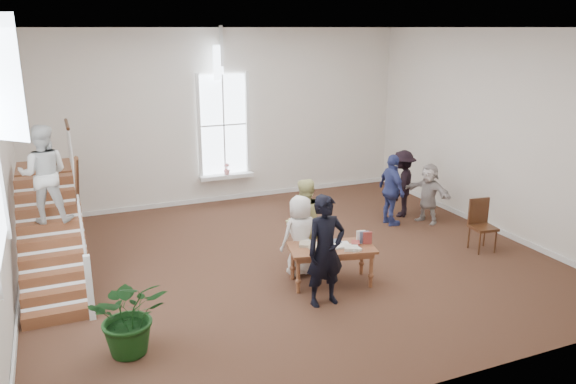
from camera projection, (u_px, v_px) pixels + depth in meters
name	position (u px, v px, depth m)	size (l,w,h in m)	color
ground	(290.00, 260.00, 11.29)	(10.00, 10.00, 0.00)	#45281B
room_shell	(226.00, 186.00, 15.06)	(10.49, 10.00, 10.00)	silver
staircase	(47.00, 198.00, 9.88)	(1.10, 4.10, 2.92)	brown
library_table	(332.00, 251.00, 10.10)	(1.66, 1.09, 0.78)	brown
police_officer	(326.00, 251.00, 9.27)	(0.70, 0.46, 1.91)	black
elderly_woman	(300.00, 236.00, 10.46)	(0.75, 0.49, 1.54)	silver
person_yellow	(304.00, 221.00, 10.99)	(0.83, 0.64, 1.70)	#DAD588
woman_cluster_a	(392.00, 190.00, 13.10)	(0.99, 0.41, 1.70)	#353F81
woman_cluster_b	(402.00, 184.00, 13.73)	(1.07, 0.61, 1.65)	black
woman_cluster_c	(428.00, 193.00, 13.30)	(1.34, 0.43, 1.44)	#BAAEA8
floor_plant	(130.00, 315.00, 7.93)	(1.07, 0.93, 1.19)	#113511
side_chair	(481.00, 221.00, 11.70)	(0.52, 0.52, 1.09)	#3B2510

